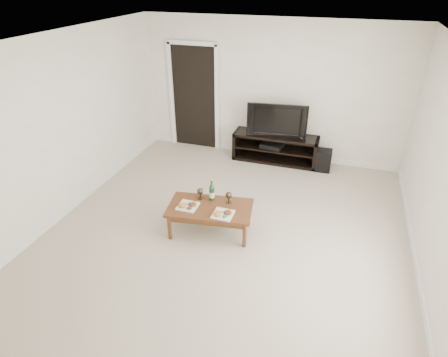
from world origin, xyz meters
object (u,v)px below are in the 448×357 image
Objects in this scene: television at (277,119)px; media_console at (275,148)px; subwoofer at (324,160)px; coffee_table at (210,219)px.

media_console is at bearing 172.85° from television.
television reaches higher than subwoofer.
television is 2.64m from coffee_table.
coffee_table is at bearing -121.10° from subwoofer.
subwoofer is at bearing 60.63° from coffee_table.
media_console is 2.55m from coffee_table.
subwoofer is (0.94, -0.09, -0.07)m from media_console.
television is at bearing 0.00° from media_console.
media_console reaches higher than coffee_table.
coffee_table is (-1.36, -2.42, 0.01)m from subwoofer.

